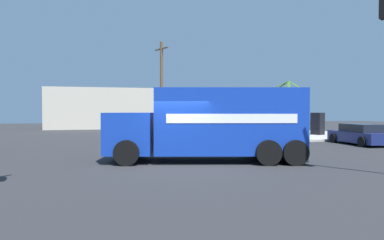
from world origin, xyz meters
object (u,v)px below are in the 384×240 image
vending_machine_red (272,124)px  utility_pole (162,86)px  palm_tree_far (288,97)px  vending_machine_blue (318,124)px  sedan_navy (360,135)px  delivery_truck (213,124)px

vending_machine_red → utility_pole: size_ratio=0.21×
palm_tree_far → vending_machine_blue: bearing=-87.5°
sedan_navy → vending_machine_red: vending_machine_red is taller
delivery_truck → vending_machine_blue: 17.09m
delivery_truck → utility_pole: 19.90m
delivery_truck → vending_machine_red: delivery_truck is taller
vending_machine_blue → palm_tree_far: 5.17m
sedan_navy → vending_machine_red: 7.15m
vending_machine_blue → utility_pole: size_ratio=0.21×
sedan_navy → utility_pole: utility_pole is taller
vending_machine_red → vending_machine_blue: 4.31m
sedan_navy → vending_machine_blue: 7.08m
vending_machine_red → palm_tree_far: size_ratio=0.37×
vending_machine_red → vending_machine_blue: size_ratio=1.00×
delivery_truck → utility_pole: size_ratio=0.94×
palm_tree_far → utility_pole: bearing=163.1°
sedan_navy → palm_tree_far: size_ratio=0.88×
delivery_truck → vending_machine_red: (8.33, 11.18, -0.50)m
vending_machine_blue → utility_pole: (-12.08, 8.15, 3.58)m
sedan_navy → palm_tree_far: 11.88m
sedan_navy → vending_machine_blue: bearing=77.5°
utility_pole → delivery_truck: bearing=-91.6°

